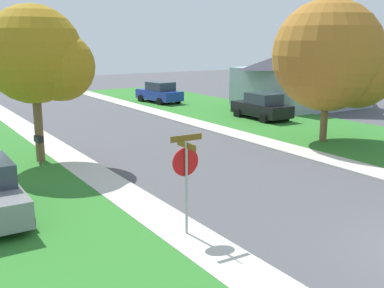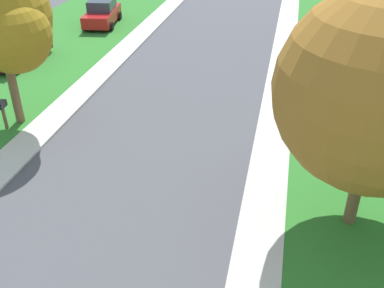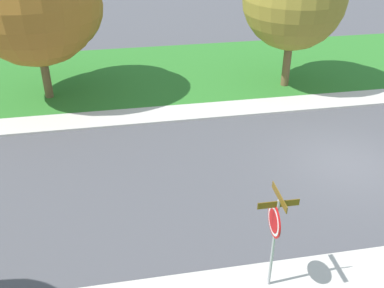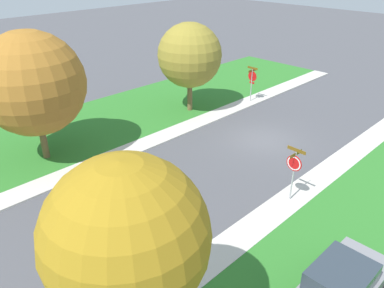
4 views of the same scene
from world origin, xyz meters
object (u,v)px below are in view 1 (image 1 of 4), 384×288
Objects in this scene: tree_corner_large at (336,59)px; house_right_setback at (301,76)px; tree_sidewalk_mid at (40,58)px; stop_sign_far_corner at (186,168)px; car_blue_across_road at (159,93)px; car_black_kerbside_mid at (262,107)px; mailbox at (39,143)px.

house_right_setback is (8.23, 10.38, -1.82)m from tree_corner_large.
tree_corner_large reaches higher than tree_sidewalk_mid.
car_blue_across_road is at bearing 63.08° from stop_sign_far_corner.
stop_sign_far_corner is at bearing -154.21° from tree_corner_large.
tree_sidewalk_mid is 0.72× the size of house_right_setback.
tree_corner_large is 13.79m from tree_sidewalk_mid.
stop_sign_far_corner is 0.42× the size of tree_sidewalk_mid.
car_black_kerbside_mid is 3.31× the size of mailbox.
car_black_kerbside_mid is 15.61m from tree_sidewalk_mid.
mailbox is (-1.44, 9.11, -0.88)m from stop_sign_far_corner.
tree_corner_large reaches higher than house_right_setback.
stop_sign_far_corner is at bearing -136.62° from car_black_kerbside_mid.
car_black_kerbside_mid is 0.96× the size of car_blue_across_road.
mailbox is (-15.26, -3.95, 0.14)m from car_black_kerbside_mid.
car_blue_across_road is (-1.77, 10.67, 0.00)m from car_black_kerbside_mid.
tree_corner_large reaches higher than car_blue_across_road.
car_black_kerbside_mid is 8.02m from tree_corner_large.
car_black_kerbside_mid is 0.48× the size of house_right_setback.
tree_corner_large is 1.08× the size of tree_sidewalk_mid.
mailbox is at bearing 98.99° from stop_sign_far_corner.
car_blue_across_road is 0.63× the size of tree_corner_large.
tree_sidewalk_mid is 5.01× the size of mailbox.
tree_sidewalk_mid is at bearing -162.83° from house_right_setback.
car_blue_across_road is at bearing 99.39° from car_black_kerbside_mid.
tree_corner_large reaches higher than stop_sign_far_corner.
car_blue_across_road reaches higher than mailbox.
stop_sign_far_corner is 9.26m from mailbox.
tree_sidewalk_mid reaches higher than car_blue_across_road.
house_right_setback is at bearing 51.59° from tree_corner_large.
car_blue_across_road is 0.69× the size of tree_sidewalk_mid.
mailbox is (-21.93, -7.20, -1.37)m from house_right_setback.
tree_corner_large is at bearing -102.26° from car_black_kerbside_mid.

